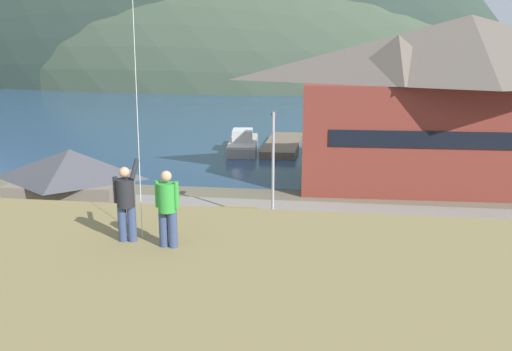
{
  "coord_description": "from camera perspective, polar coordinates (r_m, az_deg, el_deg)",
  "views": [
    {
      "loc": [
        3.04,
        -19.66,
        10.27
      ],
      "look_at": [
        -1.02,
        9.0,
        3.2
      ],
      "focal_mm": 38.65,
      "sensor_mm": 36.0,
      "label": 1
    }
  ],
  "objects": [
    {
      "name": "far_hill_east_peak",
      "position": [
        141.19,
        -2.43,
        9.55
      ],
      "size": [
        134.23,
        65.06,
        66.61
      ],
      "primitive_type": "ellipsoid",
      "color": "#42513D",
      "rests_on": "ground"
    },
    {
      "name": "parked_car_corner_spot",
      "position": [
        27.18,
        10.0,
        -6.29
      ],
      "size": [
        4.35,
        2.35,
        1.82
      ],
      "color": "#B28923",
      "rests_on": "parking_lot_pad"
    },
    {
      "name": "harbor_lodge",
      "position": [
        42.52,
        20.83,
        7.67
      ],
      "size": [
        24.67,
        12.1,
        12.07
      ],
      "color": "brown",
      "rests_on": "ground"
    },
    {
      "name": "parking_light_pole",
      "position": [
        31.09,
        1.79,
        1.72
      ],
      "size": [
        0.24,
        0.78,
        6.36
      ],
      "color": "#ADADB2",
      "rests_on": "parking_lot_pad"
    },
    {
      "name": "parked_car_lone_by_shed",
      "position": [
        22.95,
        -0.48,
        -9.93
      ],
      "size": [
        4.25,
        2.16,
        1.82
      ],
      "color": "#9EA3A8",
      "rests_on": "parking_lot_pad"
    },
    {
      "name": "storage_shed_near_lot",
      "position": [
        30.67,
        -18.45,
        -1.67
      ],
      "size": [
        6.26,
        5.24,
        4.82
      ],
      "color": "#756B5B",
      "rests_on": "ground"
    },
    {
      "name": "far_hill_west_ridge",
      "position": [
        137.91,
        -4.78,
        9.42
      ],
      "size": [
        142.47,
        50.92,
        78.81
      ],
      "primitive_type": "ellipsoid",
      "color": "#2D3D33",
      "rests_on": "ground"
    },
    {
      "name": "person_companion",
      "position": [
        12.24,
        -9.17,
        -3.18
      ],
      "size": [
        0.55,
        0.4,
        1.74
      ],
      "color": "#384770",
      "rests_on": "grassy_hill_foreground"
    },
    {
      "name": "parked_car_front_row_end",
      "position": [
        22.17,
        14.07,
        -11.26
      ],
      "size": [
        4.35,
        2.35,
        1.82
      ],
      "color": "navy",
      "rests_on": "parking_lot_pad"
    },
    {
      "name": "parked_car_mid_row_center",
      "position": [
        23.76,
        -14.49,
        -9.54
      ],
      "size": [
        4.25,
        2.15,
        1.82
      ],
      "color": "black",
      "rests_on": "parking_lot_pad"
    },
    {
      "name": "parked_car_back_row_right",
      "position": [
        28.13,
        -2.37,
        -5.39
      ],
      "size": [
        4.27,
        2.19,
        1.82
      ],
      "color": "#B28923",
      "rests_on": "parking_lot_pad"
    },
    {
      "name": "moored_boat_wharfside",
      "position": [
        52.94,
        -1.36,
        3.33
      ],
      "size": [
        3.53,
        8.49,
        2.16
      ],
      "color": "#A8A399",
      "rests_on": "ground"
    },
    {
      "name": "ground_plane",
      "position": [
        22.39,
        -0.66,
        -13.57
      ],
      "size": [
        600.0,
        600.0,
        0.0
      ],
      "primitive_type": "plane",
      "color": "#66604C"
    },
    {
      "name": "parking_lot_pad",
      "position": [
        26.87,
        0.98,
        -8.63
      ],
      "size": [
        40.0,
        20.0,
        0.1
      ],
      "primitive_type": "cube",
      "color": "gray",
      "rests_on": "ground"
    },
    {
      "name": "bay_water",
      "position": [
        80.38,
        5.88,
        6.33
      ],
      "size": [
        360.0,
        84.0,
        0.03
      ],
      "primitive_type": "cube",
      "color": "navy",
      "rests_on": "ground"
    },
    {
      "name": "person_kite_flyer",
      "position": [
        12.78,
        -13.31,
        -2.58
      ],
      "size": [
        0.52,
        0.68,
        1.86
      ],
      "color": "#384770",
      "rests_on": "grassy_hill_foreground"
    },
    {
      "name": "wharf_dock",
      "position": [
        54.3,
        2.78,
        3.19
      ],
      "size": [
        3.2,
        11.23,
        0.7
      ],
      "color": "#70604C",
      "rests_on": "ground"
    }
  ]
}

